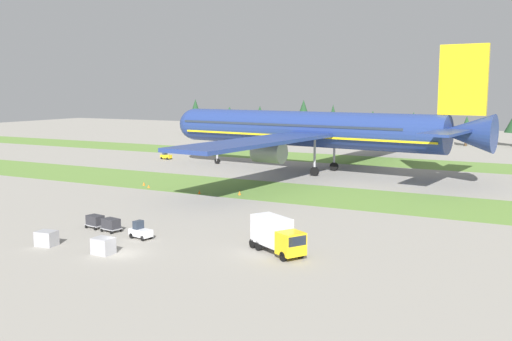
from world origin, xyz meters
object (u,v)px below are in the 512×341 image
(baggage_tug, at_px, (140,231))
(ground_crew_loader, at_px, (258,227))
(cargo_dolly_lead, at_px, (111,224))
(uld_container_1, at_px, (103,246))
(ground_crew_marshaller, at_px, (259,229))
(pushback_tractor, at_px, (166,156))
(taxiway_marker_1, at_px, (144,184))
(catering_truck, at_px, (277,234))
(airliner, at_px, (314,129))
(cargo_dolly_second, at_px, (95,221))
(uld_container_0, at_px, (47,238))
(taxiway_marker_2, at_px, (199,192))
(taxiway_marker_0, at_px, (149,186))
(taxiway_marker_3, at_px, (240,193))

(baggage_tug, height_order, ground_crew_loader, baggage_tug)
(cargo_dolly_lead, distance_m, uld_container_1, 9.31)
(baggage_tug, height_order, ground_crew_marshaller, baggage_tug)
(pushback_tractor, bearing_deg, taxiway_marker_1, 36.40)
(catering_truck, bearing_deg, cargo_dolly_lead, -57.49)
(airliner, relative_size, cargo_dolly_second, 33.74)
(uld_container_0, bearing_deg, taxiway_marker_2, 94.46)
(cargo_dolly_lead, relative_size, uld_container_1, 1.21)
(baggage_tug, xyz_separation_m, taxiway_marker_1, (-22.29, 28.84, -0.53))
(uld_container_0, relative_size, taxiway_marker_1, 3.46)
(catering_truck, xyz_separation_m, ground_crew_marshaller, (-4.57, 4.88, -1.01))
(cargo_dolly_second, bearing_deg, ground_crew_marshaller, 115.26)
(airliner, distance_m, ground_crew_loader, 52.02)
(cargo_dolly_lead, relative_size, ground_crew_loader, 1.40)
(taxiway_marker_1, bearing_deg, airliner, 54.93)
(taxiway_marker_0, distance_m, taxiway_marker_2, 10.60)
(airliner, relative_size, uld_container_0, 40.99)
(cargo_dolly_lead, xyz_separation_m, taxiway_marker_2, (-4.49, 25.46, -0.61))
(ground_crew_loader, bearing_deg, airliner, -162.21)
(ground_crew_loader, height_order, taxiway_marker_2, ground_crew_loader)
(ground_crew_loader, distance_m, uld_container_0, 22.65)
(baggage_tug, bearing_deg, taxiway_marker_3, -163.00)
(ground_crew_loader, xyz_separation_m, taxiway_marker_2, (-20.34, 19.18, -0.63))
(baggage_tug, distance_m, cargo_dolly_lead, 5.03)
(taxiway_marker_0, relative_size, taxiway_marker_1, 0.87)
(baggage_tug, distance_m, uld_container_0, 9.74)
(airliner, bearing_deg, ground_crew_marshaller, -158.62)
(cargo_dolly_second, bearing_deg, baggage_tug, 90.00)
(cargo_dolly_lead, relative_size, taxiway_marker_3, 3.70)
(airliner, height_order, taxiway_marker_3, airliner)
(baggage_tug, xyz_separation_m, catering_truck, (15.81, 1.66, 1.14))
(cargo_dolly_second, height_order, taxiway_marker_0, cargo_dolly_second)
(ground_crew_marshaller, bearing_deg, cargo_dolly_second, 126.83)
(catering_truck, bearing_deg, taxiway_marker_1, -95.14)
(baggage_tug, height_order, taxiway_marker_1, baggage_tug)
(airliner, distance_m, taxiway_marker_1, 35.16)
(cargo_dolly_lead, distance_m, taxiway_marker_3, 27.62)
(cargo_dolly_lead, bearing_deg, cargo_dolly_second, -90.00)
(taxiway_marker_0, bearing_deg, cargo_dolly_second, -64.70)
(taxiway_marker_1, bearing_deg, taxiway_marker_2, -10.99)
(baggage_tug, distance_m, taxiway_marker_1, 36.45)
(baggage_tug, height_order, taxiway_marker_2, baggage_tug)
(airliner, distance_m, catering_truck, 58.53)
(cargo_dolly_lead, xyz_separation_m, catering_truck, (20.75, 0.78, 1.03))
(ground_crew_loader, bearing_deg, cargo_dolly_lead, -65.85)
(taxiway_marker_1, bearing_deg, baggage_tug, -52.30)
(catering_truck, height_order, taxiway_marker_2, catering_truck)
(cargo_dolly_second, height_order, taxiway_marker_3, cargo_dolly_second)
(catering_truck, height_order, uld_container_1, catering_truck)
(uld_container_1, relative_size, taxiway_marker_0, 3.98)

